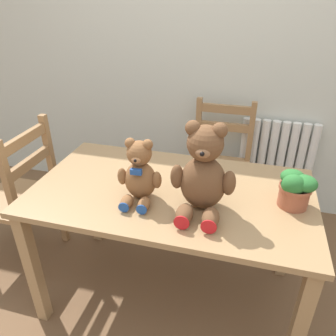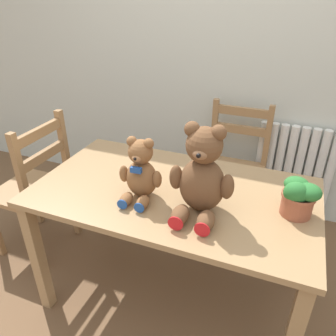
{
  "view_description": "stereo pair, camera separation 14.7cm",
  "coord_description": "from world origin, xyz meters",
  "px_view_note": "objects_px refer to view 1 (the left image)",
  "views": [
    {
      "loc": [
        0.35,
        -0.95,
        1.65
      ],
      "look_at": [
        0.01,
        0.3,
        0.93
      ],
      "focal_mm": 35.0,
      "sensor_mm": 36.0,
      "label": 1
    },
    {
      "loc": [
        0.49,
        -0.9,
        1.65
      ],
      "look_at": [
        0.01,
        0.3,
        0.93
      ],
      "focal_mm": 35.0,
      "sensor_mm": 36.0,
      "label": 2
    }
  ],
  "objects_px": {
    "wooden_chair_side": "(20,197)",
    "teddy_bear_left": "(140,174)",
    "wooden_chair_behind": "(219,166)",
    "teddy_bear_right": "(203,174)",
    "potted_plant": "(296,188)"
  },
  "relations": [
    {
      "from": "teddy_bear_left",
      "to": "teddy_bear_right",
      "type": "relative_size",
      "value": 0.73
    },
    {
      "from": "wooden_chair_behind",
      "to": "wooden_chair_side",
      "type": "distance_m",
      "value": 1.39
    },
    {
      "from": "teddy_bear_right",
      "to": "potted_plant",
      "type": "distance_m",
      "value": 0.43
    },
    {
      "from": "wooden_chair_behind",
      "to": "teddy_bear_left",
      "type": "relative_size",
      "value": 3.04
    },
    {
      "from": "wooden_chair_side",
      "to": "teddy_bear_left",
      "type": "xyz_separation_m",
      "value": [
        0.88,
        -0.18,
        0.4
      ]
    },
    {
      "from": "wooden_chair_behind",
      "to": "teddy_bear_left",
      "type": "bearing_deg",
      "value": 73.54
    },
    {
      "from": "wooden_chair_behind",
      "to": "teddy_bear_right",
      "type": "relative_size",
      "value": 2.24
    },
    {
      "from": "teddy_bear_left",
      "to": "teddy_bear_right",
      "type": "xyz_separation_m",
      "value": [
        0.3,
        -0.0,
        0.05
      ]
    },
    {
      "from": "potted_plant",
      "to": "teddy_bear_left",
      "type": "bearing_deg",
      "value": -169.95
    },
    {
      "from": "wooden_chair_side",
      "to": "potted_plant",
      "type": "bearing_deg",
      "value": -91.87
    },
    {
      "from": "wooden_chair_behind",
      "to": "teddy_bear_right",
      "type": "height_order",
      "value": "teddy_bear_right"
    },
    {
      "from": "teddy_bear_left",
      "to": "teddy_bear_right",
      "type": "distance_m",
      "value": 0.3
    },
    {
      "from": "wooden_chair_behind",
      "to": "wooden_chair_side",
      "type": "bearing_deg",
      "value": 33.55
    },
    {
      "from": "wooden_chair_behind",
      "to": "teddy_bear_left",
      "type": "distance_m",
      "value": 1.07
    },
    {
      "from": "wooden_chair_side",
      "to": "teddy_bear_right",
      "type": "height_order",
      "value": "teddy_bear_right"
    }
  ]
}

